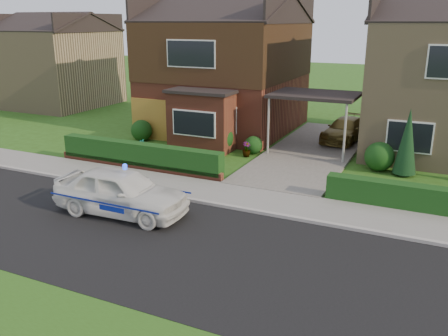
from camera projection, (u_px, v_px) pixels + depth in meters
The scene contains 22 objects.
ground at pixel (203, 252), 12.64m from camera, with size 120.00×120.00×0.00m, color #294E14.
road at pixel (203, 252), 12.64m from camera, with size 60.00×6.00×0.02m, color black.
kerb at pixel (247, 210), 15.26m from camera, with size 60.00×0.16×0.12m, color #9E9993.
sidewalk at pixel (259, 200), 16.17m from camera, with size 60.00×2.00×0.10m, color slate.
driveway at pixel (312, 151), 22.13m from camera, with size 3.80×12.00×0.12m, color #666059.
house_left at pixel (226, 60), 25.87m from camera, with size 7.50×9.53×7.25m.
carport_link at pixel (315, 96), 21.32m from camera, with size 3.80×3.00×2.77m.
garage_door at pixel (150, 119), 24.28m from camera, with size 2.20×0.10×2.10m, color #92611F.
dwarf_wall at pixel (138, 166), 19.52m from camera, with size 7.70×0.25×0.36m, color brown.
hedge_left at pixel (140, 169), 19.70m from camera, with size 7.50×0.55×0.90m, color black.
hedge_right at pixel (445, 216), 14.91m from camera, with size 7.50×0.55×0.80m, color black.
shrub_left_far at pixel (142, 130), 24.14m from camera, with size 1.08×1.08×1.08m, color black.
shrub_left_mid at pixel (219, 138), 22.10m from camera, with size 1.32×1.32×1.32m, color black.
shrub_left_near at pixel (253, 145), 21.79m from camera, with size 0.84×0.84×0.84m, color black.
shrub_right_near at pixel (379, 157), 19.29m from camera, with size 1.20×1.20×1.20m, color black.
conifer_a at pixel (407, 144), 18.50m from camera, with size 0.90×0.90×2.60m, color black.
neighbour_left at pixel (58, 69), 33.81m from camera, with size 6.50×7.00×5.20m, color #9C8460.
police_car at pixel (121, 192), 14.89m from camera, with size 4.01×4.43×1.65m.
driveway_car at pixel (345, 130), 23.69m from camera, with size 1.56×3.85×1.12m, color brown.
potted_plant_a at pixel (142, 147), 21.77m from camera, with size 0.36×0.24×0.67m, color gray.
potted_plant_b at pixel (89, 148), 21.42m from camera, with size 0.34×0.42×0.76m, color gray.
potted_plant_c at pixel (246, 150), 21.33m from camera, with size 0.38×0.38×0.67m, color gray.
Camera 1 is at (5.34, -10.09, 5.90)m, focal length 38.00 mm.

